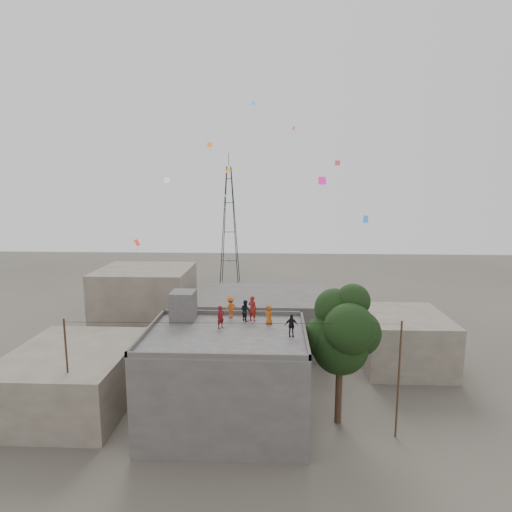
{
  "coord_description": "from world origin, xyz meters",
  "views": [
    {
      "loc": [
        3.03,
        -25.39,
        15.25
      ],
      "look_at": [
        1.78,
        2.61,
        10.59
      ],
      "focal_mm": 30.0,
      "sensor_mm": 36.0,
      "label": 1
    }
  ],
  "objects": [
    {
      "name": "person_red_child",
      "position": [
        -0.44,
        1.0,
        6.84
      ],
      "size": [
        0.64,
        0.64,
        1.49
      ],
      "primitive_type": "imported",
      "rotation": [
        0.0,
        0.0,
        0.78
      ],
      "color": "maroon",
      "rests_on": "main_building"
    },
    {
      "name": "kites",
      "position": [
        1.75,
        6.91,
        15.55
      ],
      "size": [
        16.37,
        12.03,
        11.72
      ],
      "color": "red",
      "rests_on": "ground"
    },
    {
      "name": "tree",
      "position": [
        7.37,
        0.6,
        6.1
      ],
      "size": [
        4.9,
        4.6,
        9.1
      ],
      "color": "black",
      "rests_on": "ground"
    },
    {
      "name": "stair_head_box",
      "position": [
        -3.2,
        2.6,
        7.1
      ],
      "size": [
        1.6,
        1.8,
        2.0
      ],
      "primitive_type": "cube",
      "color": "#484543",
      "rests_on": "main_building"
    },
    {
      "name": "person_red_adult",
      "position": [
        1.54,
        2.58,
        6.97
      ],
      "size": [
        0.76,
        0.67,
        1.75
      ],
      "primitive_type": "imported",
      "rotation": [
        0.0,
        0.0,
        2.63
      ],
      "color": "maroon",
      "rests_on": "main_building"
    },
    {
      "name": "ground",
      "position": [
        0.0,
        0.0,
        0.0
      ],
      "size": [
        140.0,
        140.0,
        0.0
      ],
      "primitive_type": "plane",
      "color": "#443F38",
      "rests_on": "ground"
    },
    {
      "name": "neighbor_northwest",
      "position": [
        -10.0,
        16.0,
        3.5
      ],
      "size": [
        9.0,
        8.0,
        7.0
      ],
      "primitive_type": "cube",
      "color": "#63594E",
      "rests_on": "ground"
    },
    {
      "name": "person_dark_adult",
      "position": [
        4.06,
        -0.35,
        6.8
      ],
      "size": [
        0.85,
        0.43,
        1.39
      ],
      "primitive_type": "imported",
      "rotation": [
        0.0,
        0.0,
        0.11
      ],
      "color": "black",
      "rests_on": "main_building"
    },
    {
      "name": "parapet",
      "position": [
        0.0,
        0.0,
        6.25
      ],
      "size": [
        10.0,
        8.0,
        0.3
      ],
      "color": "#484543",
      "rests_on": "main_building"
    },
    {
      "name": "neighbor_east",
      "position": [
        14.0,
        10.0,
        2.2
      ],
      "size": [
        7.0,
        8.0,
        4.4
      ],
      "primitive_type": "cube",
      "color": "#63594E",
      "rests_on": "ground"
    },
    {
      "name": "utility_line",
      "position": [
        0.5,
        -1.25,
        3.83
      ],
      "size": [
        20.12,
        0.62,
        7.4
      ],
      "color": "black",
      "rests_on": "ground"
    },
    {
      "name": "person_orange_adult",
      "position": [
        -0.03,
        3.23,
        6.84
      ],
      "size": [
        1.08,
        1.04,
        1.48
      ],
      "primitive_type": "imported",
      "rotation": [
        0.0,
        0.0,
        -2.43
      ],
      "color": "#B34D14",
      "rests_on": "main_building"
    },
    {
      "name": "person_orange_child",
      "position": [
        2.67,
        1.94,
        6.75
      ],
      "size": [
        0.72,
        0.75,
        1.29
      ],
      "primitive_type": "imported",
      "rotation": [
        0.0,
        0.0,
        -0.87
      ],
      "color": "#AF5014",
      "rests_on": "main_building"
    },
    {
      "name": "neighbor_west",
      "position": [
        -11.0,
        2.0,
        2.0
      ],
      "size": [
        8.0,
        10.0,
        4.0
      ],
      "primitive_type": "cube",
      "color": "#63594E",
      "rests_on": "ground"
    },
    {
      "name": "transmission_tower",
      "position": [
        -4.0,
        40.0,
        9.07
      ],
      "size": [
        2.97,
        2.97,
        20.01
      ],
      "color": "black",
      "rests_on": "ground"
    },
    {
      "name": "neighbor_north",
      "position": [
        2.0,
        14.0,
        2.5
      ],
      "size": [
        12.0,
        9.0,
        5.0
      ],
      "primitive_type": "cube",
      "color": "#484543",
      "rests_on": "ground"
    },
    {
      "name": "person_dark_child",
      "position": [
        1.05,
        2.62,
        6.82
      ],
      "size": [
        0.86,
        0.89,
        1.44
      ],
      "primitive_type": "imported",
      "rotation": [
        0.0,
        0.0,
        2.24
      ],
      "color": "black",
      "rests_on": "main_building"
    },
    {
      "name": "main_building",
      "position": [
        0.0,
        0.0,
        3.05
      ],
      "size": [
        10.0,
        8.0,
        6.1
      ],
      "color": "#484543",
      "rests_on": "ground"
    }
  ]
}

